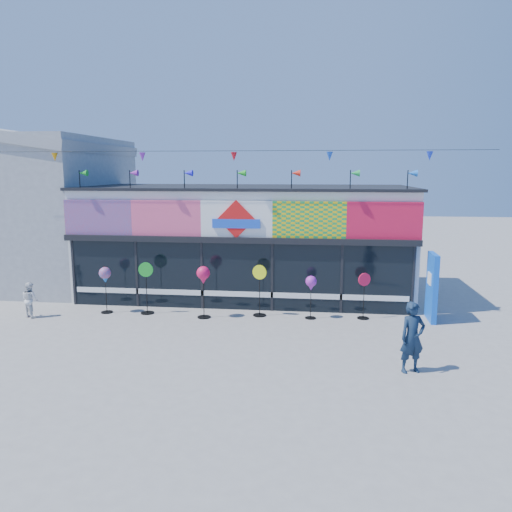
% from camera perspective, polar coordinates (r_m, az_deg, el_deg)
% --- Properties ---
extents(ground, '(80.00, 80.00, 0.00)m').
position_cam_1_polar(ground, '(13.96, -4.39, -9.91)').
color(ground, gray).
rests_on(ground, ground).
extents(kite_shop, '(16.00, 5.70, 5.31)m').
position_cam_1_polar(kite_shop, '(19.19, -1.06, 1.85)').
color(kite_shop, white).
rests_on(kite_shop, ground).
extents(neighbour_building, '(8.18, 7.20, 6.87)m').
position_cam_1_polar(neighbour_building, '(23.58, -25.63, 5.20)').
color(neighbour_building, '#A5A8AB').
rests_on(neighbour_building, ground).
extents(blue_sign, '(0.20, 1.07, 2.14)m').
position_cam_1_polar(blue_sign, '(16.63, 19.46, -3.36)').
color(blue_sign, blue).
rests_on(blue_sign, ground).
extents(spinner_0, '(0.39, 0.39, 1.55)m').
position_cam_1_polar(spinner_0, '(17.21, -16.86, -2.23)').
color(spinner_0, black).
rests_on(spinner_0, ground).
extents(spinner_1, '(0.49, 0.44, 1.72)m').
position_cam_1_polar(spinner_1, '(16.84, -12.42, -3.43)').
color(spinner_1, black).
rests_on(spinner_1, ground).
extents(spinner_2, '(0.43, 0.43, 1.69)m').
position_cam_1_polar(spinner_2, '(15.97, -6.04, -2.37)').
color(spinner_2, black).
rests_on(spinner_2, ground).
extents(spinner_3, '(0.47, 0.43, 1.69)m').
position_cam_1_polar(spinner_3, '(16.19, 0.41, -3.80)').
color(spinner_3, black).
rests_on(spinner_3, ground).
extents(spinner_4, '(0.35, 0.35, 1.40)m').
position_cam_1_polar(spinner_4, '(15.95, 6.31, -3.25)').
color(spinner_4, black).
rests_on(spinner_4, ground).
extents(spinner_5, '(0.40, 0.38, 1.49)m').
position_cam_1_polar(spinner_5, '(16.28, 12.23, -4.34)').
color(spinner_5, black).
rests_on(spinner_5, ground).
extents(adult_man, '(0.72, 0.59, 1.69)m').
position_cam_1_polar(adult_man, '(12.34, 17.44, -8.88)').
color(adult_man, '#13253D').
rests_on(adult_man, ground).
extents(child, '(0.64, 0.53, 1.14)m').
position_cam_1_polar(child, '(17.72, -24.40, -4.56)').
color(child, silver).
rests_on(child, ground).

